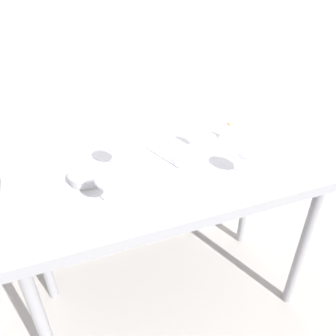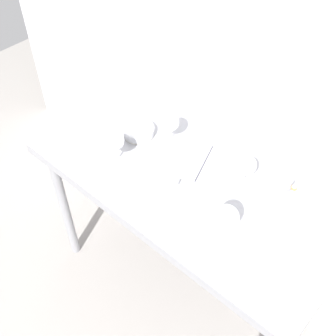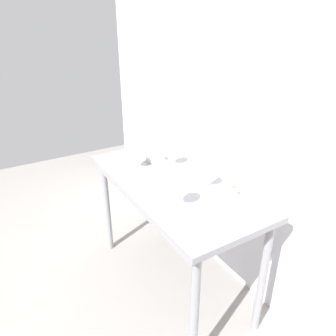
% 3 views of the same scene
% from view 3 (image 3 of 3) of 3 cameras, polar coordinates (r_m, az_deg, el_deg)
% --- Properties ---
extents(ground_plane, '(6.00, 6.00, 0.00)m').
position_cam_3_polar(ground_plane, '(2.66, 0.72, -19.82)').
color(ground_plane, gray).
extents(back_wall, '(3.80, 0.04, 2.60)m').
position_cam_3_polar(back_wall, '(2.26, 11.67, 9.78)').
color(back_wall, silver).
rests_on(back_wall, ground_plane).
extents(steel_counter, '(1.40, 0.65, 0.90)m').
position_cam_3_polar(steel_counter, '(2.17, 0.70, -4.86)').
color(steel_counter, gray).
rests_on(steel_counter, ground_plane).
extents(wine_glass_near_center, '(0.09, 0.09, 0.18)m').
position_cam_3_polar(wine_glass_near_center, '(2.02, -1.09, 0.31)').
color(wine_glass_near_center, white).
rests_on(wine_glass_near_center, steel_counter).
extents(wine_glass_far_left, '(0.09, 0.09, 0.17)m').
position_cam_3_polar(wine_glass_far_left, '(2.29, 0.63, 3.12)').
color(wine_glass_far_left, white).
rests_on(wine_glass_far_left, steel_counter).
extents(wine_glass_far_right, '(0.08, 0.08, 0.16)m').
position_cam_3_polar(wine_glass_far_right, '(1.99, 7.01, -0.69)').
color(wine_glass_far_right, white).
rests_on(wine_glass_far_right, steel_counter).
extents(wine_glass_near_left, '(0.09, 0.09, 0.17)m').
position_cam_3_polar(wine_glass_near_left, '(2.26, -6.01, 2.66)').
color(wine_glass_near_left, white).
rests_on(wine_glass_near_left, steel_counter).
extents(wine_glass_near_right, '(0.10, 0.10, 0.17)m').
position_cam_3_polar(wine_glass_near_right, '(1.78, 2.11, -3.72)').
color(wine_glass_near_right, white).
rests_on(wine_glass_near_right, steel_counter).
extents(open_notebook, '(0.42, 0.34, 0.01)m').
position_cam_3_polar(open_notebook, '(2.17, 3.44, -1.54)').
color(open_notebook, white).
rests_on(open_notebook, steel_counter).
extents(tasting_sheet_upper, '(0.27, 0.30, 0.00)m').
position_cam_3_polar(tasting_sheet_upper, '(1.78, 6.26, -8.41)').
color(tasting_sheet_upper, white).
rests_on(tasting_sheet_upper, steel_counter).
extents(tasting_bowl, '(0.15, 0.15, 0.04)m').
position_cam_3_polar(tasting_bowl, '(2.42, -2.31, 1.86)').
color(tasting_bowl, beige).
rests_on(tasting_bowl, steel_counter).
extents(decanter_funnel, '(0.11, 0.11, 0.13)m').
position_cam_3_polar(decanter_funnel, '(1.93, 11.65, -4.49)').
color(decanter_funnel, beige).
rests_on(decanter_funnel, steel_counter).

